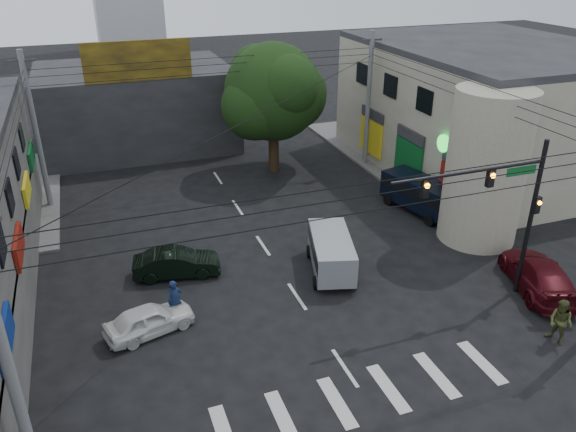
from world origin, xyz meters
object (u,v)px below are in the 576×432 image
silver_minivan (331,255)px  traffic_officer (175,300)px  traffic_gantry (503,200)px  utility_pole_near_left (7,361)px  maroon_sedan (538,275)px  street_tree (273,92)px  utility_pole_far_left (36,133)px  navy_van (421,196)px  white_compact (149,319)px  dark_sedan (177,263)px  utility_pole_far_right (368,101)px  pedestrian_olive (560,322)px

silver_minivan → traffic_officer: size_ratio=2.53×
traffic_gantry → utility_pole_near_left: utility_pole_near_left is taller
maroon_sedan → traffic_officer: 16.20m
street_tree → maroon_sedan: 19.85m
street_tree → utility_pole_far_left: utility_pole_far_left is taller
navy_van → silver_minivan: bearing=106.2°
utility_pole_near_left → white_compact: utility_pole_near_left is taller
traffic_officer → silver_minivan: bearing=-1.2°
street_tree → dark_sedan: (-8.70, -11.37, -4.81)m
traffic_officer → utility_pole_far_left: bearing=100.2°
traffic_gantry → maroon_sedan: (2.68, -0.15, -4.07)m
white_compact → traffic_officer: bearing=-79.8°
dark_sedan → maroon_sedan: 16.65m
dark_sedan → white_compact: bearing=165.2°
utility_pole_near_left → utility_pole_far_right: same height
maroon_sedan → silver_minivan: silver_minivan is taller
dark_sedan → white_compact: (-1.80, -3.97, -0.05)m
street_tree → silver_minivan: 14.40m
maroon_sedan → pedestrian_olive: pedestrian_olive is taller
dark_sedan → white_compact: dark_sedan is taller
pedestrian_olive → utility_pole_far_right: bearing=161.7°
silver_minivan → pedestrian_olive: pedestrian_olive is taller
utility_pole_far_right → maroon_sedan: (0.00, -17.15, -3.84)m
traffic_gantry → silver_minivan: size_ratio=1.57×
maroon_sedan → traffic_gantry: bearing=15.8°
silver_minivan → navy_van: navy_van is taller
utility_pole_far_left → dark_sedan: (5.80, -10.37, -3.94)m
utility_pole_far_left → navy_van: size_ratio=1.76×
white_compact → silver_minivan: 8.97m
maroon_sedan → navy_van: size_ratio=1.07×
utility_pole_far_left → navy_van: (20.46, -8.15, -3.61)m
pedestrian_olive → utility_pole_near_left: bearing=-102.8°
pedestrian_olive → street_tree: bearing=179.0°
utility_pole_far_right → street_tree: bearing=171.3°
utility_pole_near_left → white_compact: 8.36m
street_tree → dark_sedan: size_ratio=2.06×
dark_sedan → white_compact: size_ratio=1.08×
utility_pole_far_left → utility_pole_far_right: 21.00m
maroon_sedan → pedestrian_olive: bearing=78.2°
white_compact → utility_pole_far_right: bearing=-65.2°
white_compact → silver_minivan: bearing=-93.9°
traffic_gantry → utility_pole_near_left: (-18.32, -3.50, -0.23)m
traffic_gantry → white_compact: traffic_gantry is taller
utility_pole_near_left → silver_minivan: utility_pole_near_left is taller
maroon_sedan → pedestrian_olive: size_ratio=2.90×
maroon_sedan → navy_van: bearing=-67.7°
utility_pole_far_left → dark_sedan: size_ratio=2.18×
utility_pole_far_right → pedestrian_olive: size_ratio=4.75×
utility_pole_far_right → silver_minivan: (-8.21, -12.55, -3.68)m
utility_pole_far_left → white_compact: bearing=-74.4°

